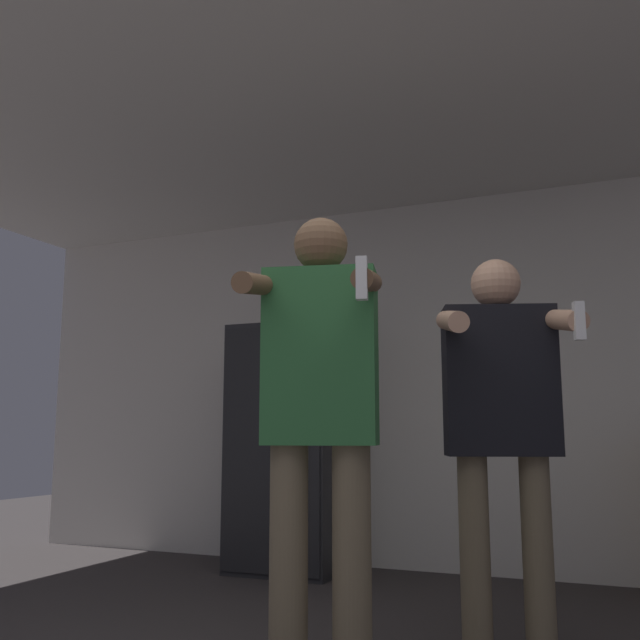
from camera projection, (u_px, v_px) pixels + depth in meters
The scene contains 5 objects.
wall_back at pixel (458, 380), 4.88m from camera, with size 7.00×0.06×2.55m.
ceiling_slab at pixel (385, 106), 3.66m from camera, with size 7.00×3.61×0.05m.
refrigerator at pixel (292, 446), 4.90m from camera, with size 0.73×0.69×1.65m.
person_woman_foreground at pixel (320, 412), 2.62m from camera, with size 0.55×0.59×1.73m.
person_man_side at pixel (501, 413), 2.93m from camera, with size 0.63×0.65×1.65m.
Camera 1 is at (1.03, -1.75, 0.91)m, focal length 40.00 mm.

